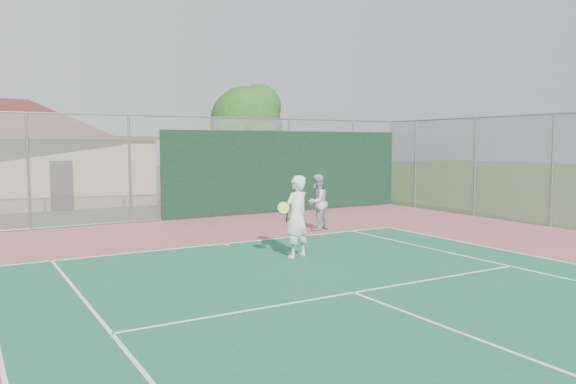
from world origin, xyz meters
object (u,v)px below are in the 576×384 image
at_px(tree, 247,124).
at_px(player_white_front, 296,217).
at_px(clubhouse, 0,142).
at_px(player_grey_back, 317,203).

height_order(tree, player_white_front, tree).
xyz_separation_m(clubhouse, player_grey_back, (7.56, -12.82, -1.82)).
bearing_deg(player_grey_back, tree, -128.14).
height_order(tree, player_grey_back, tree).
bearing_deg(player_white_front, player_grey_back, -147.99).
distance_m(tree, player_grey_back, 9.47).
bearing_deg(player_grey_back, clubhouse, -84.12).
distance_m(clubhouse, tree, 10.50).
bearing_deg(clubhouse, tree, -23.99).
bearing_deg(player_white_front, clubhouse, -90.65).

